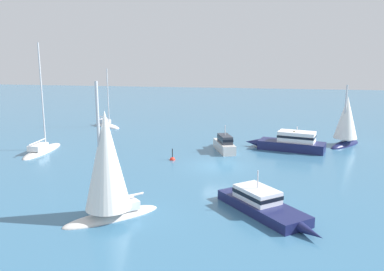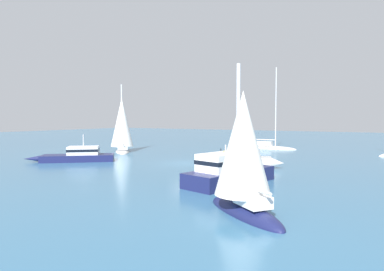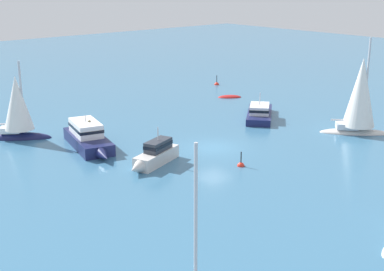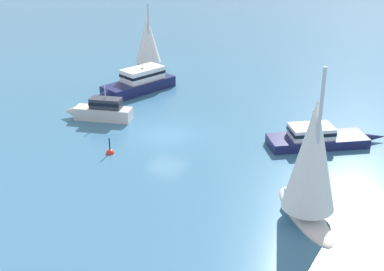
# 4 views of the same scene
# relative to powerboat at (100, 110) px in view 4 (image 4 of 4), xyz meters

# --- Properties ---
(ground_plane) EXTENTS (160.00, 160.00, 0.00)m
(ground_plane) POSITION_rel_powerboat_xyz_m (5.79, 0.09, -0.71)
(ground_plane) COLOR teal
(powerboat) EXTENTS (5.29, 2.86, 2.65)m
(powerboat) POSITION_rel_powerboat_xyz_m (0.00, 0.00, 0.00)
(powerboat) COLOR silver
(powerboat) RESTS_ON ground
(yacht) EXTENTS (5.07, 4.28, 6.94)m
(yacht) POSITION_rel_powerboat_xyz_m (-4.58, 12.43, 1.63)
(yacht) COLOR #191E4C
(yacht) RESTS_ON ground
(launch) EXTENTS (7.12, 6.30, 2.54)m
(launch) POSITION_rel_powerboat_xyz_m (15.36, 3.93, -0.15)
(launch) COLOR #191E4C
(launch) RESTS_ON ground
(cabin_cruiser) EXTENTS (3.84, 8.18, 2.46)m
(cabin_cruiser) POSITION_rel_powerboat_xyz_m (-1.48, 6.67, 0.11)
(cabin_cruiser) COLOR #191E4C
(cabin_cruiser) RESTS_ON ground
(sailboat) EXTENTS (5.26, 5.43, 8.48)m
(sailboat) POSITION_rel_powerboat_xyz_m (17.87, -4.97, 2.31)
(sailboat) COLOR silver
(sailboat) RESTS_ON ground
(channel_buoy) EXTENTS (0.53, 0.53, 1.33)m
(channel_buoy) POSITION_rel_powerboat_xyz_m (4.38, -4.27, -0.69)
(channel_buoy) COLOR red
(channel_buoy) RESTS_ON ground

